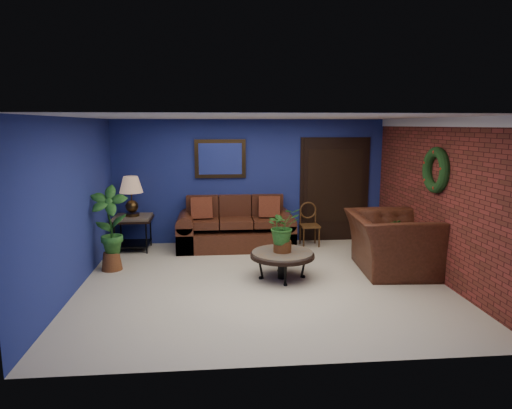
{
  "coord_description": "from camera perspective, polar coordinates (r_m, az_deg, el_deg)",
  "views": [
    {
      "loc": [
        -0.72,
        -6.69,
        2.39
      ],
      "look_at": [
        -0.06,
        0.55,
        1.12
      ],
      "focal_mm": 32.0,
      "sensor_mm": 36.0,
      "label": 1
    }
  ],
  "objects": [
    {
      "name": "tall_plant",
      "position": [
        7.88,
        -17.81,
        -2.5
      ],
      "size": [
        0.63,
        0.45,
        1.41
      ],
      "color": "brown",
      "rests_on": "ground"
    },
    {
      "name": "crown_molding",
      "position": [
        7.52,
        22.31,
        9.51
      ],
      "size": [
        0.03,
        5.0,
        0.14
      ],
      "primitive_type": "cube",
      "color": "white",
      "rests_on": "wall_right_brick"
    },
    {
      "name": "side_chair",
      "position": [
        9.2,
        6.64,
        -2.07
      ],
      "size": [
        0.38,
        0.38,
        0.86
      ],
      "rotation": [
        0.0,
        0.0,
        0.04
      ],
      "color": "#583919",
      "rests_on": "ground"
    },
    {
      "name": "end_table",
      "position": [
        9.08,
        -15.15,
        -2.35
      ],
      "size": [
        0.73,
        0.73,
        0.67
      ],
      "color": "#54504A",
      "rests_on": "ground"
    },
    {
      "name": "wall_back",
      "position": [
        9.29,
        -0.75,
        2.88
      ],
      "size": [
        5.5,
        0.04,
        2.5
      ],
      "primitive_type": "cube",
      "color": "navy",
      "rests_on": "ground"
    },
    {
      "name": "floor_plant",
      "position": [
        8.36,
        16.52,
        -4.3
      ],
      "size": [
        0.41,
        0.37,
        0.77
      ],
      "color": "#5E3317",
      "rests_on": "ground"
    },
    {
      "name": "wreath",
      "position": [
        7.58,
        21.57,
        4.02
      ],
      "size": [
        0.16,
        0.72,
        0.72
      ],
      "primitive_type": "torus",
      "rotation": [
        0.0,
        1.57,
        0.0
      ],
      "color": "black",
      "rests_on": "wall_right_brick"
    },
    {
      "name": "coffee_plant",
      "position": [
        7.08,
        3.34,
        -2.93
      ],
      "size": [
        0.63,
        0.59,
        0.7
      ],
      "color": "#5E3317",
      "rests_on": "coffee_table"
    },
    {
      "name": "wall_left",
      "position": [
        7.08,
        -21.81,
        -0.05
      ],
      "size": [
        0.04,
        5.0,
        2.5
      ],
      "primitive_type": "cube",
      "color": "navy",
      "rests_on": "ground"
    },
    {
      "name": "wall_mirror",
      "position": [
        9.17,
        -4.49,
        5.72
      ],
      "size": [
        1.02,
        0.06,
        0.77
      ],
      "primitive_type": "cube",
      "color": "#3F2C14",
      "rests_on": "wall_back"
    },
    {
      "name": "ceiling",
      "position": [
        6.73,
        0.93,
        10.86
      ],
      "size": [
        5.5,
        5.0,
        0.02
      ],
      "primitive_type": "cube",
      "color": "silver",
      "rests_on": "wall_back"
    },
    {
      "name": "coffee_table",
      "position": [
        7.19,
        3.31,
        -6.36
      ],
      "size": [
        1.01,
        1.01,
        0.43
      ],
      "rotation": [
        0.0,
        0.0,
        0.33
      ],
      "color": "#54504A",
      "rests_on": "ground"
    },
    {
      "name": "wall_right_brick",
      "position": [
        7.62,
        21.92,
        0.6
      ],
      "size": [
        0.04,
        5.0,
        2.5
      ],
      "primitive_type": "cube",
      "color": "maroon",
      "rests_on": "ground"
    },
    {
      "name": "table_lamp",
      "position": [
        8.97,
        -15.33,
        1.59
      ],
      "size": [
        0.44,
        0.44,
        0.74
      ],
      "color": "#3F2C14",
      "rests_on": "end_table"
    },
    {
      "name": "armchair",
      "position": [
        7.84,
        16.48,
        -4.62
      ],
      "size": [
        1.37,
        1.54,
        0.95
      ],
      "primitive_type": "imported",
      "rotation": [
        0.0,
        0.0,
        1.51
      ],
      "color": "#4C2215",
      "rests_on": "ground"
    },
    {
      "name": "floor",
      "position": [
        7.14,
        0.87,
        -9.63
      ],
      "size": [
        5.5,
        5.5,
        0.0
      ],
      "primitive_type": "plane",
      "color": "beige",
      "rests_on": "ground"
    },
    {
      "name": "closet_door",
      "position": [
        9.58,
        9.77,
        1.75
      ],
      "size": [
        1.44,
        0.06,
        2.18
      ],
      "primitive_type": "cube",
      "color": "black",
      "rests_on": "wall_back"
    },
    {
      "name": "sofa",
      "position": [
        9.02,
        -2.57,
        -3.26
      ],
      "size": [
        2.26,
        0.98,
        1.02
      ],
      "color": "#4C2215",
      "rests_on": "ground"
    }
  ]
}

